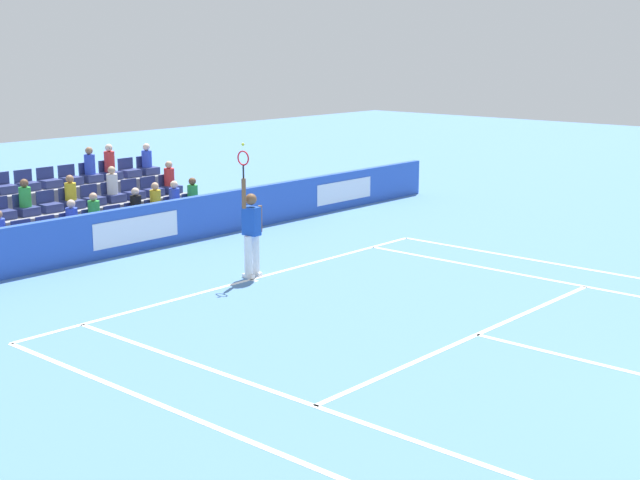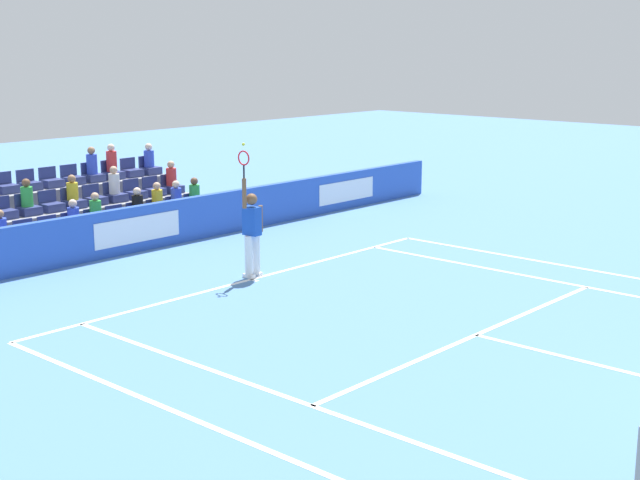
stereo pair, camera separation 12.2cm
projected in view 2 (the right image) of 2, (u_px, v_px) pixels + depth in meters
name	position (u px, v px, depth m)	size (l,w,h in m)	color
line_baseline	(251.00, 279.00, 18.87)	(10.97, 0.10, 0.01)	white
line_service	(476.00, 335.00, 15.28)	(8.23, 0.10, 0.01)	white
line_singles_sideline_left	(337.00, 415.00, 11.99)	(0.10, 11.89, 0.01)	white
line_singles_sideline_right	(608.00, 291.00, 17.98)	(0.10, 11.89, 0.01)	white
line_doubles_sideline_left	(264.00, 449.00, 11.00)	(0.10, 11.89, 0.01)	white
line_doubles_sideline_right	(636.00, 278.00, 18.97)	(0.10, 11.89, 0.01)	white
line_centre_mark	(254.00, 280.00, 18.80)	(0.10, 0.20, 0.01)	white
sponsor_barrier	(135.00, 229.00, 21.31)	(22.78, 0.22, 1.08)	blue
tennis_player	(252.00, 231.00, 18.89)	(0.53, 0.38, 2.85)	white
stadium_stand	(81.00, 216.00, 22.83)	(6.20, 2.85, 2.20)	gray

